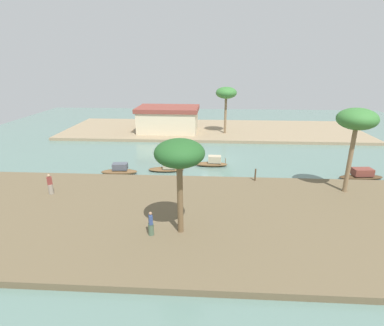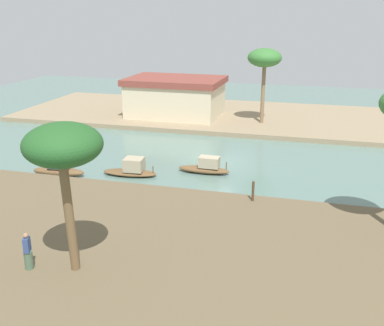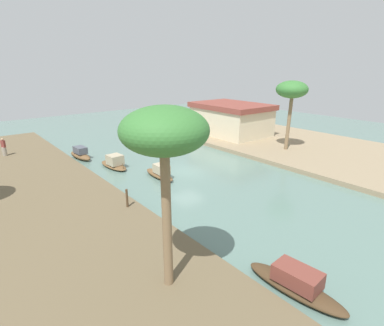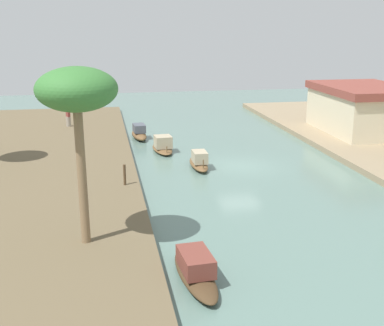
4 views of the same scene
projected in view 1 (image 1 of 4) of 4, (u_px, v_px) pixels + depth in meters
name	position (u px, v px, depth m)	size (l,w,h in m)	color
river_water	(213.00, 158.00, 34.40)	(73.39, 73.39, 0.00)	slate
riverbank_left	(214.00, 217.00, 21.12)	(45.41, 14.70, 0.40)	brown
riverbank_right	(212.00, 130.00, 47.54)	(45.41, 14.70, 0.40)	#937F60
sampan_midstream	(361.00, 175.00, 28.25)	(4.19, 1.44, 1.07)	#47331E
sampan_with_red_awning	(167.00, 167.00, 30.39)	(3.65, 1.51, 1.18)	brown
sampan_with_tall_canopy	(120.00, 170.00, 29.43)	(3.57, 1.31, 1.16)	brown
sampan_upstream_small	(212.00, 162.00, 31.76)	(3.44, 1.02, 1.13)	brown
person_on_near_bank	(151.00, 225.00, 18.46)	(0.44, 0.44, 1.57)	#4C664C
person_by_mooring	(50.00, 186.00, 24.17)	(0.53, 0.53, 1.68)	gray
mooring_post	(255.00, 175.00, 26.84)	(0.14, 0.14, 1.12)	#4C3823
palm_tree_left_near	(179.00, 155.00, 17.26)	(2.94, 2.94, 6.03)	brown
palm_tree_left_far	(357.00, 121.00, 22.92)	(3.01, 3.01, 6.84)	#7F6647
palm_tree_right_tall	(226.00, 94.00, 42.85)	(3.00, 3.00, 6.66)	#7F6647
riverside_building	(168.00, 119.00, 45.26)	(9.16, 6.47, 3.67)	beige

